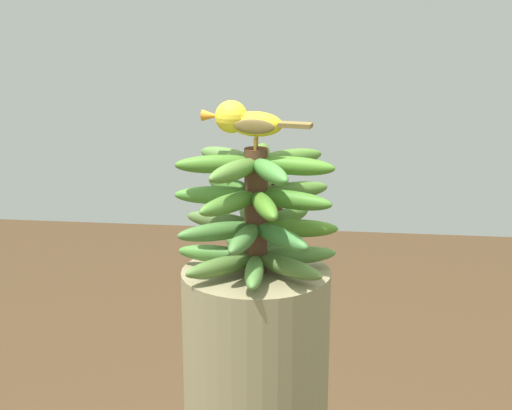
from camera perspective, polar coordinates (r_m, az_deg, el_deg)
banana_bunch at (r=1.49m, az=0.01°, el=-0.41°), size 0.30×0.30×0.23m
perched_bird at (r=1.46m, az=-0.80°, el=5.87°), size 0.07×0.20×0.08m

